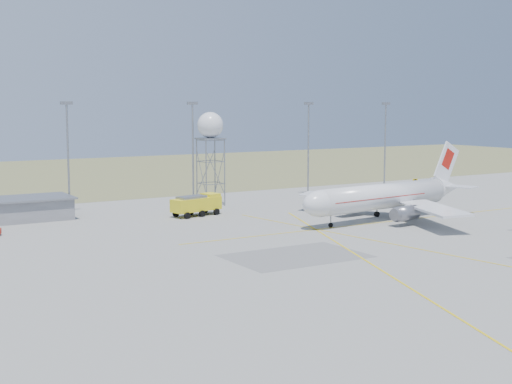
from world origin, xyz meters
TOP-DOWN VIEW (x-y plane):
  - ground at (0.00, 0.00)m, footprint 400.00×400.00m
  - grass_strip at (0.00, 140.00)m, footprint 400.00×120.00m
  - building_grey at (-45.00, 64.00)m, footprint 19.00×10.00m
  - mast_a at (-35.00, 66.00)m, footprint 2.20×0.50m
  - mast_b at (-10.00, 66.00)m, footprint 2.20×0.50m
  - mast_c at (18.00, 66.00)m, footprint 2.20×0.50m
  - mast_d at (40.00, 66.00)m, footprint 2.20×0.50m
  - taxi_sign_near at (55.60, 72.00)m, footprint 1.60×0.17m
  - taxi_sign_far at (62.60, 72.00)m, footprint 1.60×0.17m
  - airliner_main at (10.01, 31.87)m, footprint 38.74×37.47m
  - radar_tower at (-7.24, 63.77)m, footprint 5.11×5.11m
  - fire_truck at (-15.63, 52.88)m, footprint 9.98×5.45m

SIDE VIEW (x-z plane):
  - ground at x=0.00m, z-range 0.00..0.00m
  - grass_strip at x=0.00m, z-range 0.00..0.03m
  - taxi_sign_near at x=55.60m, z-range 0.29..1.49m
  - taxi_sign_far at x=62.60m, z-range 0.29..1.49m
  - fire_truck at x=-15.63m, z-range -0.08..3.73m
  - building_grey at x=-45.00m, z-range 0.02..3.92m
  - airliner_main at x=10.01m, z-range -2.55..10.64m
  - radar_tower at x=-7.24m, z-range 1.13..19.62m
  - mast_a at x=-35.00m, z-range 1.82..22.32m
  - mast_b at x=-10.00m, z-range 1.82..22.32m
  - mast_c at x=18.00m, z-range 1.82..22.32m
  - mast_d at x=40.00m, z-range 1.82..22.32m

